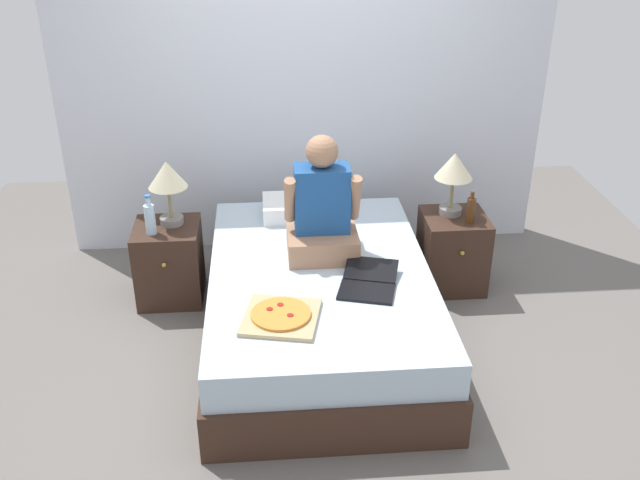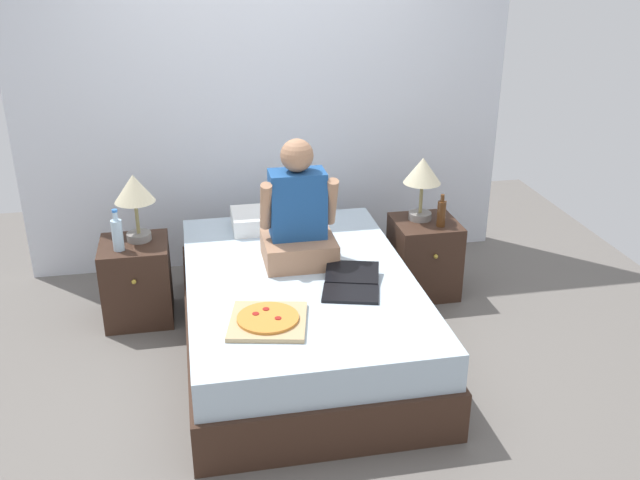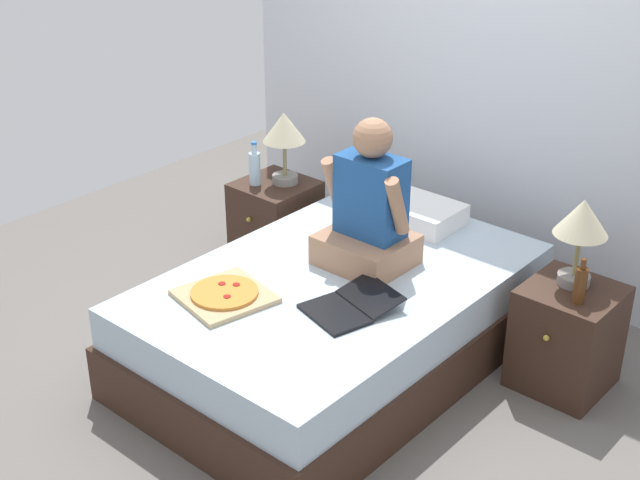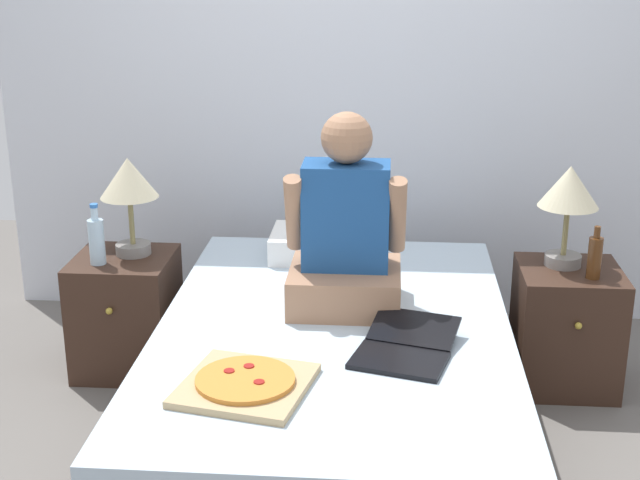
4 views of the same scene
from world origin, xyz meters
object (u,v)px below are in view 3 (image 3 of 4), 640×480
Objects in this scene: lamp_on_left_nightstand at (284,132)px; water_bottle at (255,167)px; nightstand_right at (567,337)px; laptop at (347,308)px; lamp_on_right_nightstand at (582,223)px; bed at (336,319)px; pizza_box at (225,295)px; beer_bottle at (580,284)px; person_seated at (369,212)px; nightstand_left at (276,223)px.

lamp_on_left_nightstand reaches higher than water_bottle.
nightstand_right is (1.96, -0.05, -0.60)m from lamp_on_left_nightstand.
water_bottle reaches higher than laptop.
lamp_on_left_nightstand is 1.93m from lamp_on_right_nightstand.
lamp_on_right_nightstand is (0.97, 0.65, 0.62)m from bed.
nightstand_right is at bearing -59.07° from lamp_on_right_nightstand.
pizza_box is (-1.26, -1.13, 0.26)m from nightstand_right.
nightstand_right is (1.00, 0.60, 0.02)m from bed.
laptop is at bearing -29.02° from water_bottle.
water_bottle is 1.20× the size of beer_bottle.
lamp_on_left_nightstand reaches higher than nightstand_right.
beer_bottle is 0.47× the size of laptop.
laptop is (-0.71, -0.89, -0.34)m from lamp_on_right_nightstand.
lamp_on_right_nightstand is at bearing 33.63° from bed.
person_seated is (1.11, -0.29, 0.14)m from water_bottle.
lamp_on_right_nightstand is 1.96× the size of beer_bottle.
nightstand_right is 0.70× the size of person_seated.
pizza_box is at bearing -56.65° from nightstand_left.
lamp_on_right_nightstand reaches higher than nightstand_left.
bed is 1.26m from water_bottle.
pizza_box is at bearing -136.12° from lamp_on_right_nightstand.
laptop is at bearing -137.62° from beer_bottle.
lamp_on_left_nightstand is 1.00× the size of lamp_on_right_nightstand.
person_seated reaches higher than pizza_box.
laptop is at bearing -62.81° from person_seated.
nightstand_right is (2.08, 0.09, -0.39)m from water_bottle.
beer_bottle is 1.09m from person_seated.
lamp_on_right_nightstand is at bearing 1.46° from nightstand_left.
lamp_on_left_nightstand is at bearing 180.00° from lamp_on_right_nightstand.
beer_bottle is 0.48× the size of pizza_box.
water_bottle is at bearing 128.38° from pizza_box.
laptop is at bearing -128.57° from lamp_on_right_nightstand.
lamp_on_left_nightstand reaches higher than beer_bottle.
nightstand_right is 1.15× the size of pizza_box.
bed is 4.46× the size of pizza_box.
nightstand_right is 1.71m from pizza_box.
bed is at bearing -149.24° from nightstand_right.
bed is 1.24m from beer_bottle.
person_seated is at bearing 81.66° from bed.
nightstand_left is 0.60m from lamp_on_left_nightstand.
nightstand_right is at bearing -1.46° from lamp_on_left_nightstand.
laptop is at bearing -35.89° from lamp_on_left_nightstand.
bed is at bearing -33.91° from lamp_on_left_nightstand.
nightstand_left is at bearing -128.63° from lamp_on_left_nightstand.
nightstand_right is at bearing 41.95° from pizza_box.
lamp_on_right_nightstand is 0.58× the size of person_seated.
water_bottle is at bearing -176.09° from lamp_on_right_nightstand.
lamp_on_left_nightstand reaches higher than bed.
lamp_on_left_nightstand is 1.42m from pizza_box.
beer_bottle is (2.15, -0.01, -0.02)m from water_bottle.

